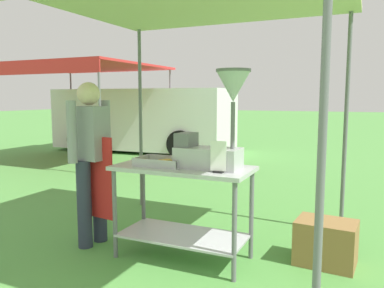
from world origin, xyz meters
name	(u,v)px	position (x,y,z in m)	size (l,w,h in m)	color
ground_plane	(282,166)	(0.00, 6.00, 0.00)	(70.00, 70.00, 0.00)	#519342
stall_canopy	(187,0)	(0.13, 0.92, 2.31)	(2.76, 2.59, 2.39)	slate
donut_cart	(183,193)	(0.13, 0.82, 0.61)	(1.24, 0.59, 0.85)	#B7B7BC
donut_tray	(161,163)	(-0.07, 0.79, 0.88)	(0.44, 0.30, 0.07)	#B7B7BC
donut_fryer	(216,129)	(0.44, 0.83, 1.20)	(0.64, 0.29, 0.84)	#B7B7BC
menu_sign	(218,159)	(0.52, 0.67, 0.96)	(0.13, 0.05, 0.26)	black
vendor	(91,155)	(-0.84, 0.75, 0.90)	(0.46, 0.54, 1.61)	#2D3347
supply_crate	(326,242)	(1.33, 1.23, 0.19)	(0.53, 0.42, 0.39)	olive
van_white	(145,119)	(-3.98, 6.92, 0.88)	(4.90, 2.29, 1.69)	white
neighbour_tent	(80,68)	(-4.48, 4.90, 2.14)	(3.38, 3.01, 2.20)	slate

